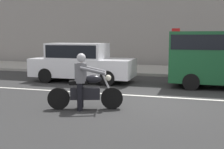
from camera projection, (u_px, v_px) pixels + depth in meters
name	position (u px, v px, depth m)	size (l,w,h in m)	color
ground_plane	(152.00, 103.00, 8.94)	(80.00, 80.00, 0.00)	#2C2C2C
sidewalk_slab	(173.00, 71.00, 16.54)	(40.00, 4.40, 0.14)	#99968E
lane_marking_stripe	(130.00, 95.00, 10.05)	(18.00, 0.14, 0.01)	silver
motorcycle_with_rider_gray	(85.00, 86.00, 8.07)	(2.03, 0.90, 1.57)	black
parked_sedan_white	(81.00, 62.00, 12.99)	(4.57, 1.82, 1.72)	silver
street_sign_post	(175.00, 45.00, 15.97)	(0.44, 0.08, 2.34)	gray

